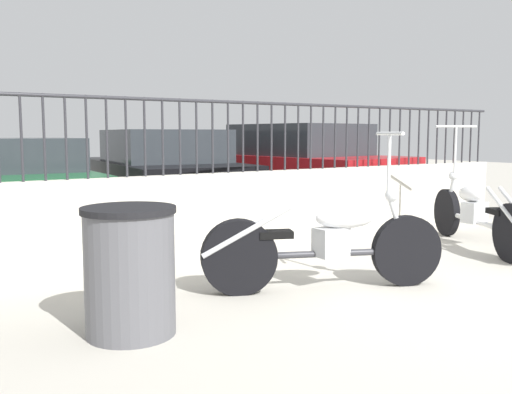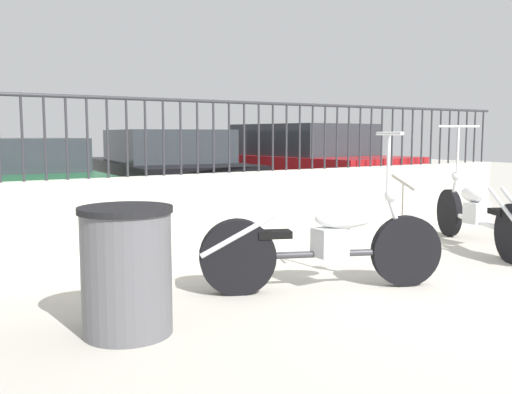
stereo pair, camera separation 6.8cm
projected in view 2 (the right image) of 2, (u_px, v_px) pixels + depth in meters
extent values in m
plane|color=#B7B2A5|center=(470.00, 300.00, 4.47)|extent=(40.00, 40.00, 0.00)
cube|color=beige|center=(273.00, 208.00, 6.69)|extent=(8.02, 0.18, 0.87)
cylinder|color=#2D2D33|center=(22.00, 137.00, 5.11)|extent=(0.02, 0.02, 0.80)
cylinder|color=#2D2D33|center=(45.00, 137.00, 5.21)|extent=(0.02, 0.02, 0.80)
cylinder|color=#2D2D33|center=(67.00, 137.00, 5.32)|extent=(0.02, 0.02, 0.80)
cylinder|color=#2D2D33|center=(87.00, 137.00, 5.43)|extent=(0.02, 0.02, 0.80)
cylinder|color=#2D2D33|center=(108.00, 137.00, 5.53)|extent=(0.02, 0.02, 0.80)
cylinder|color=#2D2D33|center=(127.00, 137.00, 5.64)|extent=(0.02, 0.02, 0.80)
cylinder|color=#2D2D33|center=(145.00, 137.00, 5.75)|extent=(0.02, 0.02, 0.80)
cylinder|color=#2D2D33|center=(163.00, 137.00, 5.85)|extent=(0.02, 0.02, 0.80)
cylinder|color=#2D2D33|center=(181.00, 137.00, 5.96)|extent=(0.02, 0.02, 0.80)
cylinder|color=#2D2D33|center=(197.00, 137.00, 6.06)|extent=(0.02, 0.02, 0.80)
cylinder|color=#2D2D33|center=(214.00, 137.00, 6.17)|extent=(0.02, 0.02, 0.80)
cylinder|color=#2D2D33|center=(229.00, 137.00, 6.28)|extent=(0.02, 0.02, 0.80)
cylinder|color=#2D2D33|center=(244.00, 137.00, 6.38)|extent=(0.02, 0.02, 0.80)
cylinder|color=#2D2D33|center=(259.00, 137.00, 6.49)|extent=(0.02, 0.02, 0.80)
cylinder|color=#2D2D33|center=(273.00, 137.00, 6.60)|extent=(0.02, 0.02, 0.80)
cylinder|color=#2D2D33|center=(286.00, 137.00, 6.70)|extent=(0.02, 0.02, 0.80)
cylinder|color=#2D2D33|center=(300.00, 137.00, 6.81)|extent=(0.02, 0.02, 0.80)
cylinder|color=#2D2D33|center=(312.00, 137.00, 6.91)|extent=(0.02, 0.02, 0.80)
cylinder|color=#2D2D33|center=(325.00, 136.00, 7.02)|extent=(0.02, 0.02, 0.80)
cylinder|color=#2D2D33|center=(337.00, 136.00, 7.13)|extent=(0.02, 0.02, 0.80)
cylinder|color=#2D2D33|center=(349.00, 136.00, 7.23)|extent=(0.02, 0.02, 0.80)
cylinder|color=#2D2D33|center=(360.00, 136.00, 7.34)|extent=(0.02, 0.02, 0.80)
cylinder|color=#2D2D33|center=(371.00, 136.00, 7.45)|extent=(0.02, 0.02, 0.80)
cylinder|color=#2D2D33|center=(382.00, 136.00, 7.55)|extent=(0.02, 0.02, 0.80)
cylinder|color=#2D2D33|center=(392.00, 136.00, 7.66)|extent=(0.02, 0.02, 0.80)
cylinder|color=#2D2D33|center=(402.00, 136.00, 7.76)|extent=(0.02, 0.02, 0.80)
cylinder|color=#2D2D33|center=(412.00, 136.00, 7.87)|extent=(0.02, 0.02, 0.80)
cylinder|color=#2D2D33|center=(422.00, 136.00, 7.98)|extent=(0.02, 0.02, 0.80)
cylinder|color=#2D2D33|center=(431.00, 136.00, 8.08)|extent=(0.02, 0.02, 0.80)
cylinder|color=#2D2D33|center=(440.00, 136.00, 8.19)|extent=(0.02, 0.02, 0.80)
cylinder|color=#2D2D33|center=(449.00, 136.00, 8.30)|extent=(0.02, 0.02, 0.80)
cylinder|color=#2D2D33|center=(458.00, 136.00, 8.40)|extent=(0.02, 0.02, 0.80)
cylinder|color=#2D2D33|center=(466.00, 136.00, 8.51)|extent=(0.02, 0.02, 0.80)
cylinder|color=#2D2D33|center=(474.00, 136.00, 8.62)|extent=(0.02, 0.02, 0.80)
cylinder|color=#2D2D33|center=(483.00, 136.00, 8.72)|extent=(0.02, 0.02, 0.80)
cylinder|color=#2D2D33|center=(273.00, 104.00, 6.55)|extent=(8.02, 0.04, 0.04)
cylinder|color=black|center=(406.00, 251.00, 4.88)|extent=(0.59, 0.32, 0.61)
cylinder|color=black|center=(238.00, 257.00, 4.63)|extent=(0.63, 0.38, 0.62)
cylinder|color=#38383D|center=(324.00, 254.00, 4.75)|extent=(1.25, 0.58, 0.06)
cube|color=silver|center=(330.00, 242.00, 4.75)|extent=(0.28, 0.18, 0.24)
ellipsoid|color=white|center=(344.00, 218.00, 4.75)|extent=(0.55, 0.39, 0.18)
cube|color=black|center=(274.00, 234.00, 4.66)|extent=(0.32, 0.26, 0.06)
cylinder|color=silver|center=(397.00, 222.00, 4.83)|extent=(0.22, 0.13, 0.51)
sphere|color=silver|center=(391.00, 196.00, 4.80)|extent=(0.11, 0.11, 0.11)
cylinder|color=silver|center=(388.00, 164.00, 4.76)|extent=(0.03, 0.03, 0.50)
cylinder|color=silver|center=(389.00, 133.00, 4.73)|extent=(0.23, 0.49, 0.03)
cylinder|color=silver|center=(245.00, 232.00, 4.55)|extent=(0.69, 0.33, 0.41)
cylinder|color=silver|center=(242.00, 229.00, 4.68)|extent=(0.69, 0.33, 0.41)
cylinder|color=black|center=(449.00, 213.00, 7.29)|extent=(0.35, 0.57, 0.60)
cylinder|color=silver|center=(478.00, 222.00, 6.51)|extent=(0.72, 1.30, 0.06)
cube|color=silver|center=(477.00, 213.00, 6.55)|extent=(0.28, 0.18, 0.24)
ellipsoid|color=silver|center=(473.00, 194.00, 6.65)|extent=(0.38, 0.48, 0.18)
cube|color=black|center=(501.00, 212.00, 6.02)|extent=(0.27, 0.32, 0.06)
cylinder|color=silver|center=(453.00, 194.00, 7.17)|extent=(0.14, 0.22, 0.51)
sphere|color=silver|center=(456.00, 176.00, 7.09)|extent=(0.11, 0.11, 0.11)
cylinder|color=silver|center=(458.00, 151.00, 7.02)|extent=(0.03, 0.03, 0.59)
cylinder|color=silver|center=(459.00, 126.00, 6.99)|extent=(0.47, 0.27, 0.03)
cylinder|color=silver|center=(507.00, 212.00, 5.76)|extent=(0.40, 0.71, 0.44)
cylinder|color=#56565B|center=(127.00, 274.00, 3.69)|extent=(0.58, 0.58, 0.80)
cylinder|color=black|center=(125.00, 210.00, 3.65)|extent=(0.61, 0.61, 0.04)
cylinder|color=black|center=(59.00, 193.00, 9.45)|extent=(0.15, 0.65, 0.64)
cylinder|color=black|center=(99.00, 211.00, 7.30)|extent=(0.15, 0.65, 0.64)
cube|color=#1E5933|center=(11.00, 190.00, 7.91)|extent=(2.10, 4.13, 0.57)
cube|color=#2D3338|center=(11.00, 154.00, 7.68)|extent=(1.79, 2.02, 0.43)
cylinder|color=black|center=(97.00, 191.00, 9.86)|extent=(0.19, 0.65, 0.64)
cylinder|color=black|center=(186.00, 187.00, 10.57)|extent=(0.19, 0.65, 0.64)
cylinder|color=black|center=(134.00, 208.00, 7.61)|extent=(0.19, 0.65, 0.64)
cylinder|color=black|center=(243.00, 201.00, 8.32)|extent=(0.19, 0.65, 0.64)
cube|color=black|center=(164.00, 181.00, 9.06)|extent=(2.19, 4.25, 0.64)
cube|color=#2D3338|center=(167.00, 146.00, 8.82)|extent=(1.77, 2.13, 0.49)
cylinder|color=black|center=(212.00, 187.00, 10.66)|extent=(0.17, 0.65, 0.64)
cylinder|color=black|center=(282.00, 182.00, 11.74)|extent=(0.17, 0.65, 0.64)
cylinder|color=black|center=(312.00, 199.00, 8.60)|extent=(0.17, 0.65, 0.64)
cylinder|color=black|center=(385.00, 192.00, 9.68)|extent=(0.17, 0.65, 0.64)
cube|color=#AD191E|center=(294.00, 174.00, 10.14)|extent=(2.25, 4.45, 0.70)
cube|color=#2D3338|center=(303.00, 140.00, 9.91)|extent=(1.85, 2.21, 0.53)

